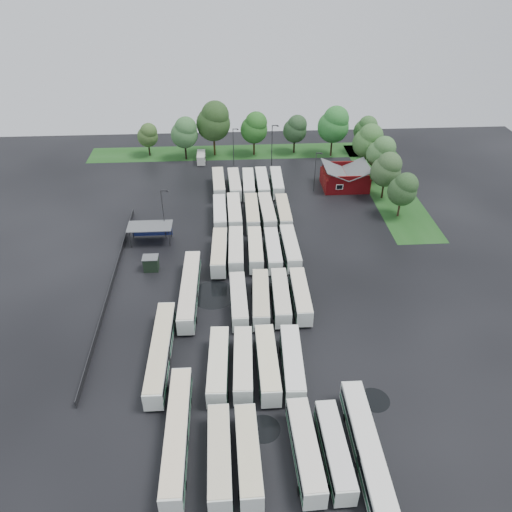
{
  "coord_description": "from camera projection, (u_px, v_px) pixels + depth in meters",
  "views": [
    {
      "loc": [
        -2.27,
        -59.19,
        50.56
      ],
      "look_at": [
        2.0,
        12.0,
        2.5
      ],
      "focal_mm": 35.0,
      "sensor_mm": 36.0,
      "label": 1
    }
  ],
  "objects": [
    {
      "name": "puddle_2",
      "position": [
        214.0,
        295.0,
        81.1
      ],
      "size": [
        7.51,
        7.51,
        0.01
      ],
      "primitive_type": "cylinder",
      "color": "black",
      "rests_on": "ground"
    },
    {
      "name": "bus_r2c3",
      "position": [
        281.0,
        297.0,
        77.76
      ],
      "size": [
        2.84,
        11.9,
        3.29
      ],
      "rotation": [
        0.0,
        0.0,
        -0.03
      ],
      "color": "silver",
      "rests_on": "ground"
    },
    {
      "name": "tree_north_3",
      "position": [
        255.0,
        127.0,
        125.56
      ],
      "size": [
        6.85,
        6.85,
        11.35
      ],
      "color": "black",
      "rests_on": "ground"
    },
    {
      "name": "artic_bus_west_a",
      "position": [
        177.0,
        434.0,
        57.04
      ],
      "size": [
        2.57,
        17.66,
        3.28
      ],
      "rotation": [
        0.0,
        0.0,
        -0.0
      ],
      "color": "silver",
      "rests_on": "ground"
    },
    {
      "name": "tree_east_3",
      "position": [
        369.0,
        141.0,
        117.26
      ],
      "size": [
        7.05,
        7.05,
        11.68
      ],
      "color": "black",
      "rests_on": "ground"
    },
    {
      "name": "bus_r1c1",
      "position": [
        243.0,
        364.0,
        66.04
      ],
      "size": [
        2.95,
        11.85,
        3.27
      ],
      "rotation": [
        0.0,
        0.0,
        -0.04
      ],
      "color": "silver",
      "rests_on": "ground"
    },
    {
      "name": "bus_r1c3",
      "position": [
        292.0,
        363.0,
        66.04
      ],
      "size": [
        3.06,
        12.23,
        3.38
      ],
      "rotation": [
        0.0,
        0.0,
        -0.04
      ],
      "color": "silver",
      "rests_on": "ground"
    },
    {
      "name": "wash_shed",
      "position": [
        150.0,
        227.0,
        93.07
      ],
      "size": [
        8.2,
        4.2,
        3.58
      ],
      "color": "#2D2D30",
      "rests_on": "ground"
    },
    {
      "name": "tree_north_6",
      "position": [
        366.0,
        129.0,
        127.25
      ],
      "size": [
        5.94,
        5.94,
        9.84
      ],
      "color": "#322719",
      "rests_on": "ground"
    },
    {
      "name": "grass_strip_north",
      "position": [
        244.0,
        152.0,
        131.1
      ],
      "size": [
        80.0,
        10.0,
        0.01
      ],
      "primitive_type": "cube",
      "color": "#184515",
      "rests_on": "ground"
    },
    {
      "name": "tree_north_2",
      "position": [
        214.0,
        121.0,
        124.33
      ],
      "size": [
        8.52,
        8.52,
        14.12
      ],
      "color": "#3D2A13",
      "rests_on": "ground"
    },
    {
      "name": "bus_r2c4",
      "position": [
        300.0,
        296.0,
        78.05
      ],
      "size": [
        2.62,
        11.66,
        3.24
      ],
      "rotation": [
        0.0,
        0.0,
        -0.01
      ],
      "color": "silver",
      "rests_on": "ground"
    },
    {
      "name": "bus_r3c1",
      "position": [
        236.0,
        250.0,
        88.73
      ],
      "size": [
        2.86,
        12.21,
        3.38
      ],
      "rotation": [
        0.0,
        0.0,
        -0.02
      ],
      "color": "silver",
      "rests_on": "ground"
    },
    {
      "name": "bus_r0c1",
      "position": [
        248.0,
        455.0,
        54.79
      ],
      "size": [
        2.79,
        11.82,
        3.27
      ],
      "rotation": [
        0.0,
        0.0,
        0.03
      ],
      "color": "silver",
      "rests_on": "ground"
    },
    {
      "name": "tree_north_5",
      "position": [
        334.0,
        124.0,
        124.4
      ],
      "size": [
        7.84,
        7.84,
        12.99
      ],
      "color": "#312216",
      "rests_on": "ground"
    },
    {
      "name": "minibus",
      "position": [
        201.0,
        157.0,
        124.9
      ],
      "size": [
        2.09,
        5.45,
        2.38
      ],
      "rotation": [
        0.0,
        0.0,
        0.0
      ],
      "color": "silver",
      "rests_on": "ground"
    },
    {
      "name": "bus_r3c2",
      "position": [
        255.0,
        249.0,
        89.0
      ],
      "size": [
        2.74,
        11.77,
        3.26
      ],
      "rotation": [
        0.0,
        0.0,
        -0.02
      ],
      "color": "silver",
      "rests_on": "ground"
    },
    {
      "name": "bus_r3c3",
      "position": [
        273.0,
        250.0,
        88.82
      ],
      "size": [
        2.56,
        11.67,
        3.24
      ],
      "rotation": [
        0.0,
        0.0,
        -0.01
      ],
      "color": "silver",
      "rests_on": "ground"
    },
    {
      "name": "artic_bus_west_c",
      "position": [
        161.0,
        352.0,
        67.87
      ],
      "size": [
        2.74,
        17.79,
        3.3
      ],
      "rotation": [
        0.0,
        0.0,
        -0.01
      ],
      "color": "silver",
      "rests_on": "ground"
    },
    {
      "name": "tree_east_1",
      "position": [
        387.0,
        169.0,
        105.54
      ],
      "size": [
        6.44,
        6.44,
        10.66
      ],
      "color": "black",
      "rests_on": "ground"
    },
    {
      "name": "bus_r5c4",
      "position": [
        277.0,
        182.0,
        111.76
      ],
      "size": [
        2.74,
        11.73,
        3.25
      ],
      "rotation": [
        0.0,
        0.0,
        -0.02
      ],
      "color": "silver",
      "rests_on": "ground"
    },
    {
      "name": "bus_r3c4",
      "position": [
        290.0,
        248.0,
        89.27
      ],
      "size": [
        2.73,
        12.11,
        3.36
      ],
      "rotation": [
        0.0,
        0.0,
        0.01
      ],
      "color": "silver",
      "rests_on": "ground"
    },
    {
      "name": "bus_r5c1",
      "position": [
        234.0,
        184.0,
        110.98
      ],
      "size": [
        2.95,
        11.98,
        3.31
      ],
      "rotation": [
        0.0,
        0.0,
        0.04
      ],
      "color": "silver",
      "rests_on": "ground"
    },
    {
      "name": "west_fence",
      "position": [
        112.0,
        284.0,
        82.55
      ],
      "size": [
        0.1,
        50.0,
        1.2
      ],
      "primitive_type": "cube",
      "color": "#2D2D30",
      "rests_on": "ground"
    },
    {
      "name": "bus_r4c1",
      "position": [
        234.0,
        213.0,
        100.04
      ],
      "size": [
        2.84,
        12.34,
        3.42
      ],
      "rotation": [
        0.0,
        0.0,
        0.02
      ],
      "color": "silver",
      "rests_on": "ground"
    },
    {
      "name": "bus_r0c3",
      "position": [
        305.0,
        450.0,
        55.24
      ],
      "size": [
        3.02,
        12.29,
        3.4
      ],
      "rotation": [
        0.0,
        0.0,
        0.04
      ],
      "color": "silver",
      "rests_on": "ground"
    },
    {
      "name": "bus_r5c2",
      "position": [
        249.0,
        184.0,
        110.95
      ],
      "size": [
        2.7,
        11.9,
        3.3
      ],
      "rotation": [
        0.0,
        0.0,
        -0.01
      ],
      "color": "silver",
      "rests_on": "ground"
    },
    {
      "name": "ground",
      "position": [
        248.0,
        313.0,
        77.36
      ],
      "size": [
        160.0,
        160.0,
        0.0
      ],
      "primitive_type": "plane",
      "color": "black",
      "rests_on": "ground"
    },
    {
      "name": "lamp_post_ne",
      "position": [
        316.0,
        169.0,
        109.22
      ],
      "size": [
        1.41,
        0.27,
        9.14
      ],
      "color": "#2D2D30",
      "rests_on": "ground"
    },
    {
      "name": "lamp_post_nw",
      "position": [
        164.0,
        210.0,
        92.73
      ],
      "size": [
        1.53,
        0.3,
        9.96
      ],
      "color": "#2D2D30",
      "rests_on": "ground"
    },
    {
      "name": "puddle_4",
      "position": [
        374.0,
        400.0,
        63.3
      ],
      "size": [
        4.0,
        4.0,
        0.01
      ],
      "primitive_type": "cylinder",
      "color": "black",
      "rests_on": "ground"
    },
    {
      "name": "brick_building",
      "position": [
        345.0,
        179.0,
        112.91
      ],
      "size": [
        10.07,
        8.6,
        5.39
      ],
      "color": "maroon",
      "rests_on": "ground"
    },
    {
      "name": "grass_strip_east",
      "position": [
        387.0,
        186.0,
        114.48
      ],
      "size": [
        10.0,
        50.0,
        0.01
      ],
      "primitive_type": "cube",
      "color": "#184515",
      "rests_on": "ground"
    },
    {
      "name": "artic_bus_west_b",
      "position": [
        190.0,
        290.0,
        79.18
      ],
      "size": [
        2.92,
        18.14,
        3.36
      ],
      "rotation": [
        0.0,
        0.0,
        -0.02
      ],
      "color": "silver",
      "rests_on": "ground"
    },
    {
      "name": "puddle_3",
      "position": [
        265.0,
        311.0,
        77.64
      ],
      "size": [
        4.48,
        4.48,
        0.01
      ],
      "primitive_type": "cylinder",
      "color": "black",
      "rests_on": "ground"
    },
    {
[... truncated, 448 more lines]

